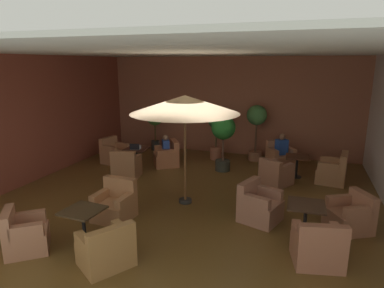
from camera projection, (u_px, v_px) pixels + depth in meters
name	position (u px, v px, depth m)	size (l,w,h in m)	color
ground_plane	(186.00, 200.00, 8.37)	(9.49, 9.69, 0.02)	brown
wall_back_brick	(230.00, 106.00, 12.34)	(9.49, 0.08, 3.59)	#9F5B42
wall_left_accent	(30.00, 120.00, 9.42)	(0.08, 9.69, 3.59)	brown
ceiling_slab	(185.00, 51.00, 7.50)	(9.49, 9.69, 0.06)	silver
cafe_table_front_left	(137.00, 152.00, 10.82)	(0.75, 0.75, 0.65)	black
armchair_front_left_north	(114.00, 154.00, 11.39)	(0.91, 0.87, 0.88)	#B67750
armchair_front_left_east	(126.00, 167.00, 9.89)	(0.86, 0.87, 0.89)	#AC724B
armchair_front_left_south	(167.00, 156.00, 11.10)	(1.06, 1.07, 0.85)	#B56A45
cafe_table_front_right	(83.00, 217.00, 6.33)	(0.75, 0.75, 0.65)	black
armchair_front_right_north	(115.00, 205.00, 7.32)	(0.82, 0.78, 0.88)	#B7794D
armchair_front_right_east	(25.00, 235.00, 6.04)	(0.99, 0.99, 0.83)	#B47354
armchair_front_right_south	(106.00, 250.00, 5.59)	(1.05, 1.07, 0.81)	#AD7843
cafe_table_mid_center	(297.00, 161.00, 9.91)	(0.70, 0.70, 0.65)	black
armchair_mid_center_north	(333.00, 172.00, 9.51)	(0.88, 0.91, 0.90)	#B1754C
armchair_mid_center_east	(280.00, 158.00, 10.90)	(1.03, 1.02, 0.87)	#B4724F
armchair_mid_center_south	(276.00, 174.00, 9.36)	(0.99, 1.00, 0.77)	#AB6F54
cafe_table_rear_right	(306.00, 212.00, 6.57)	(0.74, 0.74, 0.65)	black
armchair_rear_right_north	(259.00, 206.00, 7.22)	(0.98, 0.98, 0.86)	#A96E56
armchair_rear_right_east	(318.00, 248.00, 5.64)	(0.92, 0.86, 0.85)	#AB694E
armchair_rear_right_south	(350.00, 216.00, 6.80)	(1.01, 1.00, 0.80)	#A96A4D
patio_umbrella_tall_red	(185.00, 105.00, 7.65)	(2.56, 2.56, 2.64)	#2D2D2D
potted_tree_left_corner	(256.00, 122.00, 11.47)	(0.69, 0.69, 1.96)	#A76C4D
potted_tree_mid_left	(155.00, 121.00, 12.94)	(0.63, 0.63, 1.61)	#323435
potted_tree_mid_right	(223.00, 133.00, 10.37)	(0.76, 0.76, 1.78)	#36372D
potted_tree_right_corner	(216.00, 130.00, 11.67)	(0.57, 0.57, 1.67)	#AC6045
patron_blue_shirt	(166.00, 145.00, 10.99)	(0.35, 0.39, 0.63)	#2D4CA2
patron_by_window	(282.00, 145.00, 10.76)	(0.44, 0.40, 0.69)	#264AA6
iced_drink_cup	(140.00, 147.00, 10.75)	(0.08, 0.08, 0.11)	white
open_laptop	(135.00, 148.00, 10.63)	(0.36, 0.30, 0.20)	#9EA0A5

